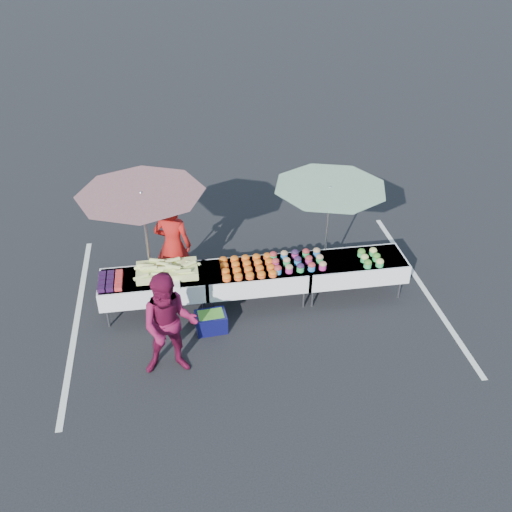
{
  "coord_description": "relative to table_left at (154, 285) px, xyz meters",
  "views": [
    {
      "loc": [
        -1.28,
        -8.15,
        6.49
      ],
      "look_at": [
        0.0,
        0.0,
        1.0
      ],
      "focal_mm": 40.0,
      "sensor_mm": 36.0,
      "label": 1
    }
  ],
  "objects": [
    {
      "name": "potato_cups",
      "position": [
        2.55,
        0.0,
        0.25
      ],
      "size": [
        0.94,
        0.58,
        0.16
      ],
      "color": "#2972C1",
      "rests_on": "table_right"
    },
    {
      "name": "vendor",
      "position": [
        0.38,
        0.69,
        0.34
      ],
      "size": [
        0.77,
        0.62,
        1.85
      ],
      "primitive_type": "imported",
      "rotation": [
        0.0,
        0.0,
        2.85
      ],
      "color": "#A31612",
      "rests_on": "ground"
    },
    {
      "name": "plastic_bags",
      "position": [
        0.3,
        -0.3,
        0.19
      ],
      "size": [
        0.3,
        0.25,
        0.05
      ],
      "primitive_type": "cube",
      "color": "white",
      "rests_on": "table_left"
    },
    {
      "name": "table_left",
      "position": [
        0.0,
        0.0,
        0.0
      ],
      "size": [
        1.86,
        0.81,
        0.75
      ],
      "color": "white",
      "rests_on": "ground"
    },
    {
      "name": "storage_bin",
      "position": [
        0.92,
        -0.65,
        -0.41
      ],
      "size": [
        0.55,
        0.41,
        0.34
      ],
      "rotation": [
        0.0,
        0.0,
        0.07
      ],
      "color": "#0C0D3E",
      "rests_on": "ground"
    },
    {
      "name": "table_center",
      "position": [
        1.8,
        0.0,
        0.0
      ],
      "size": [
        1.86,
        0.81,
        0.75
      ],
      "color": "white",
      "rests_on": "ground"
    },
    {
      "name": "corn_pile",
      "position": [
        0.25,
        0.05,
        0.26
      ],
      "size": [
        1.16,
        0.57,
        0.26
      ],
      "color": "#D9E374",
      "rests_on": "table_left"
    },
    {
      "name": "umbrella_left",
      "position": [
        -0.06,
        0.4,
        1.41
      ],
      "size": [
        2.16,
        2.16,
        2.2
      ],
      "rotation": [
        0.0,
        0.0,
        0.0
      ],
      "color": "black",
      "rests_on": "ground"
    },
    {
      "name": "carrot_bowls",
      "position": [
        1.65,
        -0.01,
        0.22
      ],
      "size": [
        0.95,
        0.69,
        0.11
      ],
      "color": "#EC521A",
      "rests_on": "table_center"
    },
    {
      "name": "stripe_right",
      "position": [
        5.0,
        0.0,
        -0.58
      ],
      "size": [
        0.1,
        5.0,
        0.0
      ],
      "primitive_type": "cube",
      "color": "silver",
      "rests_on": "ground"
    },
    {
      "name": "stripe_left",
      "position": [
        -1.4,
        0.0,
        -0.58
      ],
      "size": [
        0.1,
        5.0,
        0.0
      ],
      "primitive_type": "cube",
      "color": "silver",
      "rests_on": "ground"
    },
    {
      "name": "customer",
      "position": [
        0.25,
        -1.5,
        0.31
      ],
      "size": [
        0.91,
        0.72,
        1.8
      ],
      "primitive_type": "imported",
      "rotation": [
        0.0,
        0.0,
        -0.05
      ],
      "color": "maroon",
      "rests_on": "ground"
    },
    {
      "name": "table_right",
      "position": [
        3.6,
        0.0,
        0.0
      ],
      "size": [
        1.86,
        0.81,
        0.75
      ],
      "color": "white",
      "rests_on": "ground"
    },
    {
      "name": "bean_baskets",
      "position": [
        3.86,
        -0.1,
        0.24
      ],
      "size": [
        0.36,
        0.5,
        0.15
      ],
      "color": "green",
      "rests_on": "table_right"
    },
    {
      "name": "umbrella_right",
      "position": [
        3.16,
        0.4,
        1.28
      ],
      "size": [
        2.2,
        2.2,
        2.05
      ],
      "rotation": [
        0.0,
        0.0,
        0.1
      ],
      "color": "black",
      "rests_on": "ground"
    },
    {
      "name": "ground",
      "position": [
        1.8,
        0.0,
        -0.58
      ],
      "size": [
        80.0,
        80.0,
        0.0
      ],
      "primitive_type": "plane",
      "color": "black"
    },
    {
      "name": "berry_punnets",
      "position": [
        -0.71,
        -0.06,
        0.21
      ],
      "size": [
        0.4,
        0.54,
        0.08
      ],
      "color": "black",
      "rests_on": "table_left"
    }
  ]
}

